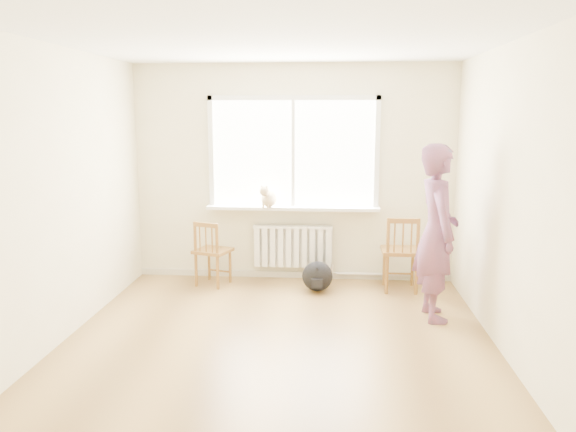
% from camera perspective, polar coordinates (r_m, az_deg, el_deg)
% --- Properties ---
extents(floor, '(4.50, 4.50, 0.00)m').
position_cam_1_polar(floor, '(5.21, -1.20, -13.31)').
color(floor, '#A37B42').
rests_on(floor, ground).
extents(ceiling, '(4.50, 4.50, 0.00)m').
position_cam_1_polar(ceiling, '(4.81, -1.33, 17.64)').
color(ceiling, white).
rests_on(ceiling, back_wall).
extents(back_wall, '(4.00, 0.01, 2.70)m').
position_cam_1_polar(back_wall, '(7.05, 0.55, 4.34)').
color(back_wall, beige).
rests_on(back_wall, ground).
extents(window, '(2.12, 0.05, 1.42)m').
position_cam_1_polar(window, '(7.00, 0.55, 6.86)').
color(window, white).
rests_on(window, back_wall).
extents(windowsill, '(2.15, 0.22, 0.04)m').
position_cam_1_polar(windowsill, '(7.00, 0.49, 0.83)').
color(windowsill, white).
rests_on(windowsill, back_wall).
extents(radiator, '(1.00, 0.12, 0.55)m').
position_cam_1_polar(radiator, '(7.11, 0.49, -3.05)').
color(radiator, white).
rests_on(radiator, back_wall).
extents(heating_pipe, '(1.40, 0.04, 0.04)m').
position_cam_1_polar(heating_pipe, '(7.26, 10.45, -5.88)').
color(heating_pipe, silver).
rests_on(heating_pipe, back_wall).
extents(baseboard, '(4.00, 0.03, 0.08)m').
position_cam_1_polar(baseboard, '(7.29, 0.53, -5.96)').
color(baseboard, beige).
rests_on(baseboard, ground).
extents(chair_left, '(0.50, 0.49, 0.81)m').
position_cam_1_polar(chair_left, '(6.94, -7.83, -3.76)').
color(chair_left, brown).
rests_on(chair_left, floor).
extents(chair_right, '(0.45, 0.43, 0.91)m').
position_cam_1_polar(chair_right, '(6.78, 11.41, -3.77)').
color(chair_right, brown).
rests_on(chair_right, floor).
extents(person, '(0.49, 0.69, 1.80)m').
position_cam_1_polar(person, '(5.89, 14.87, -1.64)').
color(person, '#CA4351').
rests_on(person, floor).
extents(cat, '(0.27, 0.43, 0.30)m').
position_cam_1_polar(cat, '(6.92, -1.99, 1.89)').
color(cat, beige).
rests_on(cat, windowsill).
extents(backpack, '(0.44, 0.39, 0.36)m').
position_cam_1_polar(backpack, '(6.73, 3.00, -6.13)').
color(backpack, black).
rests_on(backpack, floor).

